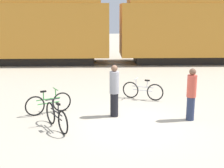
{
  "coord_description": "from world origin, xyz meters",
  "views": [
    {
      "loc": [
        -0.93,
        -9.49,
        3.56
      ],
      "look_at": [
        -0.57,
        0.9,
        1.1
      ],
      "focal_mm": 50.0,
      "sensor_mm": 36.0,
      "label": 1
    }
  ],
  "objects_px": {
    "bicycle_green": "(49,103)",
    "bicycle_black": "(56,117)",
    "freight_train": "(115,21)",
    "person_in_red": "(191,94)",
    "bicycle_silver": "(143,91)",
    "person_in_grey": "(114,91)"
  },
  "relations": [
    {
      "from": "person_in_red",
      "to": "person_in_grey",
      "type": "bearing_deg",
      "value": -142.15
    },
    {
      "from": "freight_train",
      "to": "person_in_grey",
      "type": "bearing_deg",
      "value": -92.54
    },
    {
      "from": "person_in_grey",
      "to": "bicycle_silver",
      "type": "bearing_deg",
      "value": 100.95
    },
    {
      "from": "bicycle_silver",
      "to": "bicycle_green",
      "type": "bearing_deg",
      "value": -154.32
    },
    {
      "from": "bicycle_black",
      "to": "person_in_red",
      "type": "xyz_separation_m",
      "value": [
        4.33,
        0.65,
        0.51
      ]
    },
    {
      "from": "bicycle_silver",
      "to": "person_in_grey",
      "type": "relative_size",
      "value": 0.9
    },
    {
      "from": "bicycle_black",
      "to": "person_in_grey",
      "type": "bearing_deg",
      "value": 31.26
    },
    {
      "from": "bicycle_silver",
      "to": "freight_train",
      "type": "bearing_deg",
      "value": 94.69
    },
    {
      "from": "bicycle_silver",
      "to": "bicycle_black",
      "type": "bearing_deg",
      "value": -133.97
    },
    {
      "from": "freight_train",
      "to": "bicycle_green",
      "type": "distance_m",
      "value": 11.5
    },
    {
      "from": "bicycle_black",
      "to": "bicycle_green",
      "type": "bearing_deg",
      "value": 107.89
    },
    {
      "from": "person_in_grey",
      "to": "person_in_red",
      "type": "distance_m",
      "value": 2.55
    },
    {
      "from": "freight_train",
      "to": "bicycle_silver",
      "type": "height_order",
      "value": "freight_train"
    },
    {
      "from": "freight_train",
      "to": "bicycle_silver",
      "type": "xyz_separation_m",
      "value": [
        0.75,
        -9.17,
        -2.51
      ]
    },
    {
      "from": "bicycle_green",
      "to": "person_in_grey",
      "type": "xyz_separation_m",
      "value": [
        2.3,
        -0.37,
        0.53
      ]
    },
    {
      "from": "bicycle_silver",
      "to": "bicycle_green",
      "type": "height_order",
      "value": "bicycle_green"
    },
    {
      "from": "bicycle_green",
      "to": "person_in_red",
      "type": "xyz_separation_m",
      "value": [
        4.81,
        -0.83,
        0.51
      ]
    },
    {
      "from": "bicycle_green",
      "to": "bicycle_black",
      "type": "relative_size",
      "value": 0.99
    },
    {
      "from": "freight_train",
      "to": "person_in_red",
      "type": "bearing_deg",
      "value": -80.26
    },
    {
      "from": "bicycle_black",
      "to": "person_in_grey",
      "type": "relative_size",
      "value": 0.85
    },
    {
      "from": "bicycle_green",
      "to": "bicycle_black",
      "type": "height_order",
      "value": "bicycle_black"
    },
    {
      "from": "bicycle_green",
      "to": "freight_train",
      "type": "bearing_deg",
      "value": 75.58
    }
  ]
}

